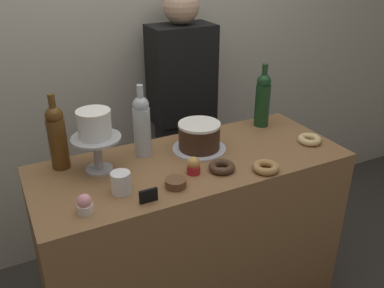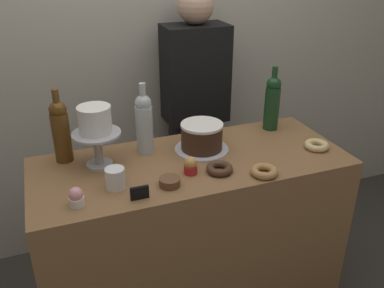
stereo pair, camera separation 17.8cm
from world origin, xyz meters
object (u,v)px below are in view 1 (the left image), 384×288
object	(u,v)px
white_layer_cake	(94,124)
barista_figure	(182,120)
cupcake_caramel	(194,166)
cupcake_strawberry	(85,204)
wine_bottle_amber	(57,136)
price_sign_chalkboard	(148,196)
wine_bottle_green	(263,99)
coffee_cup_ceramic	(121,183)
cake_stand_pedestal	(97,148)
donut_chocolate	(222,167)
donut_maple	(266,167)
cookie_stack	(176,183)
wine_bottle_clear	(142,125)
donut_glazed	(310,139)
chocolate_round_cake	(199,136)

from	to	relation	value
white_layer_cake	barista_figure	world-z (taller)	barista_figure
cupcake_caramel	cupcake_strawberry	size ratio (longest dim) A/B	1.00
wine_bottle_amber	price_sign_chalkboard	xyz separation A→B (m)	(0.23, -0.41, -0.12)
wine_bottle_green	cupcake_strawberry	size ratio (longest dim) A/B	4.38
coffee_cup_ceramic	barista_figure	bearing A→B (deg)	50.76
white_layer_cake	barista_figure	distance (m)	0.91
cupcake_strawberry	cake_stand_pedestal	bearing A→B (deg)	65.42
donut_chocolate	donut_maple	distance (m)	0.18
wine_bottle_green	cookie_stack	distance (m)	0.75
wine_bottle_green	wine_bottle_clear	bearing A→B (deg)	-176.88
donut_maple	cookie_stack	bearing A→B (deg)	171.94
cookie_stack	barista_figure	size ratio (longest dim) A/B	0.05
white_layer_cake	wine_bottle_clear	xyz separation A→B (m)	(0.22, 0.06, -0.07)
wine_bottle_amber	cupcake_strawberry	world-z (taller)	wine_bottle_amber
wine_bottle_clear	donut_glazed	xyz separation A→B (m)	(0.75, -0.24, -0.13)
cake_stand_pedestal	cupcake_strawberry	bearing A→B (deg)	-114.58
wine_bottle_clear	cupcake_caramel	world-z (taller)	wine_bottle_clear
wine_bottle_clear	price_sign_chalkboard	world-z (taller)	wine_bottle_clear
donut_maple	cookie_stack	xyz separation A→B (m)	(-0.39, 0.05, 0.00)
cookie_stack	cupcake_caramel	bearing A→B (deg)	29.61
wine_bottle_amber	wine_bottle_clear	size ratio (longest dim) A/B	1.00
donut_maple	price_sign_chalkboard	bearing A→B (deg)	179.50
donut_maple	cake_stand_pedestal	bearing A→B (deg)	153.00
wine_bottle_green	price_sign_chalkboard	world-z (taller)	wine_bottle_green
donut_glazed	price_sign_chalkboard	size ratio (longest dim) A/B	1.60
cupcake_caramel	coffee_cup_ceramic	bearing A→B (deg)	-178.96
wine_bottle_amber	cookie_stack	distance (m)	0.53
white_layer_cake	donut_maple	xyz separation A→B (m)	(0.62, -0.32, -0.20)
cupcake_caramel	coffee_cup_ceramic	size ratio (longest dim) A/B	0.87
white_layer_cake	donut_glazed	xyz separation A→B (m)	(0.97, -0.19, -0.20)
wine_bottle_green	coffee_cup_ceramic	world-z (taller)	wine_bottle_green
donut_chocolate	wine_bottle_clear	bearing A→B (deg)	130.13
cake_stand_pedestal	cookie_stack	distance (m)	0.36
cookie_stack	wine_bottle_amber	bearing A→B (deg)	135.24
chocolate_round_cake	cupcake_caramel	xyz separation A→B (m)	(-0.12, -0.18, -0.04)
barista_figure	price_sign_chalkboard	bearing A→B (deg)	-122.46
cupcake_strawberry	cookie_stack	size ratio (longest dim) A/B	0.88
wine_bottle_green	cupcake_caramel	bearing A→B (deg)	-151.87
wine_bottle_clear	cookie_stack	xyz separation A→B (m)	(0.01, -0.32, -0.13)
cake_stand_pedestal	coffee_cup_ceramic	world-z (taller)	cake_stand_pedestal
wine_bottle_green	wine_bottle_amber	distance (m)	1.02
chocolate_round_cake	donut_chocolate	xyz separation A→B (m)	(-0.00, -0.21, -0.06)
wine_bottle_amber	cupcake_strawberry	distance (m)	0.39
chocolate_round_cake	donut_glazed	distance (m)	0.54
barista_figure	cupcake_strawberry	bearing A→B (deg)	-133.11
barista_figure	white_layer_cake	bearing A→B (deg)	-139.58
donut_chocolate	cookie_stack	world-z (taller)	same
wine_bottle_amber	wine_bottle_clear	xyz separation A→B (m)	(0.35, -0.05, 0.00)
cupcake_strawberry	barista_figure	xyz separation A→B (m)	(0.77, 0.83, -0.13)
wine_bottle_amber	wine_bottle_clear	distance (m)	0.36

